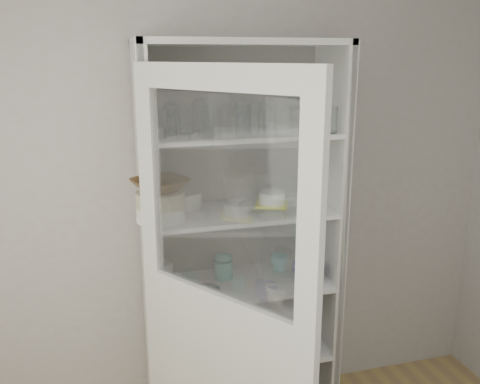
{
  "coord_description": "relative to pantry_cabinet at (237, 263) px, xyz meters",
  "views": [
    {
      "loc": [
        -0.46,
        -1.13,
        2.02
      ],
      "look_at": [
        0.2,
        1.27,
        1.35
      ],
      "focal_mm": 38.0,
      "sensor_mm": 36.0,
      "label": 1
    }
  ],
  "objects": [
    {
      "name": "tin_box",
      "position": [
        0.1,
        -0.05,
        -0.45
      ],
      "size": [
        0.22,
        0.17,
        0.06
      ],
      "primitive_type": "cube",
      "rotation": [
        0.0,
        0.0,
        0.18
      ],
      "color": "#A1A0AE",
      "rests_on": "shelf_bot"
    },
    {
      "name": "tumbler_5",
      "position": [
        0.35,
        -0.22,
        0.8
      ],
      "size": [
        0.1,
        0.1,
        0.15
      ],
      "primitive_type": "cylinder",
      "rotation": [
        0.0,
        0.0,
        -0.33
      ],
      "color": "silver",
      "rests_on": "shelf_glass"
    },
    {
      "name": "white_canister",
      "position": [
        -0.4,
        -0.02,
        -0.01
      ],
      "size": [
        0.13,
        0.13,
        0.13
      ],
      "primitive_type": "cylinder",
      "rotation": [
        0.0,
        0.0,
        -0.12
      ],
      "color": "white",
      "rests_on": "shelf_mugs"
    },
    {
      "name": "tumbler_7",
      "position": [
        -0.26,
        -0.07,
        0.79
      ],
      "size": [
        0.08,
        0.08,
        0.15
      ],
      "primitive_type": "cylinder",
      "rotation": [
        0.0,
        0.0,
        0.07
      ],
      "color": "silver",
      "rests_on": "shelf_glass"
    },
    {
      "name": "cream_bowl",
      "position": [
        -0.41,
        -0.13,
        0.43
      ],
      "size": [
        0.31,
        0.31,
        0.07
      ],
      "primitive_type": "cylinder",
      "rotation": [
        0.0,
        0.0,
        0.43
      ],
      "color": "beige",
      "rests_on": "plate_stack_front"
    },
    {
      "name": "yellow_trivet",
      "position": [
        0.16,
        -0.09,
        0.35
      ],
      "size": [
        0.21,
        0.21,
        0.01
      ],
      "primitive_type": "cube",
      "rotation": [
        0.0,
        0.0,
        -0.39
      ],
      "color": "yellow",
      "rests_on": "glass_platter"
    },
    {
      "name": "tumbler_3",
      "position": [
        0.03,
        -0.17,
        0.79
      ],
      "size": [
        0.09,
        0.09,
        0.14
      ],
      "primitive_type": "cylinder",
      "rotation": [
        0.0,
        0.0,
        -0.37
      ],
      "color": "silver",
      "rests_on": "shelf_glass"
    },
    {
      "name": "terracotta_bowl",
      "position": [
        -0.41,
        -0.13,
        0.49
      ],
      "size": [
        0.34,
        0.34,
        0.06
      ],
      "primitive_type": "imported",
      "rotation": [
        0.0,
        0.0,
        0.43
      ],
      "color": "brown",
      "rests_on": "cream_bowl"
    },
    {
      "name": "plate_stack_back",
      "position": [
        -0.27,
        0.05,
        0.36
      ],
      "size": [
        0.19,
        0.19,
        0.08
      ],
      "primitive_type": "cylinder",
      "color": "white",
      "rests_on": "shelf_plates"
    },
    {
      "name": "white_ramekin",
      "position": [
        0.16,
        -0.09,
        0.38
      ],
      "size": [
        0.14,
        0.14,
        0.06
      ],
      "primitive_type": "cylinder",
      "rotation": [
        0.0,
        0.0,
        0.07
      ],
      "color": "white",
      "rests_on": "yellow_trivet"
    },
    {
      "name": "teal_jar",
      "position": [
        -0.07,
        0.0,
        -0.02
      ],
      "size": [
        0.1,
        0.1,
        0.12
      ],
      "color": "teal",
      "rests_on": "shelf_mugs"
    },
    {
      "name": "cream_dish",
      "position": [
        -0.16,
        -0.06,
        -0.45
      ],
      "size": [
        0.22,
        0.22,
        0.06
      ],
      "primitive_type": "imported",
      "rotation": [
        0.0,
        0.0,
        0.06
      ],
      "color": "beige",
      "rests_on": "shelf_bot"
    },
    {
      "name": "plate_stack_front",
      "position": [
        -0.41,
        -0.13,
        0.36
      ],
      "size": [
        0.24,
        0.24,
        0.07
      ],
      "primitive_type": "cylinder",
      "color": "white",
      "rests_on": "shelf_plates"
    },
    {
      "name": "measuring_cups",
      "position": [
        -0.2,
        -0.17,
        -0.06
      ],
      "size": [
        0.1,
        0.1,
        0.04
      ],
      "primitive_type": "cylinder",
      "color": "#B3B5C7",
      "rests_on": "shelf_mugs"
    },
    {
      "name": "tumbler_0",
      "position": [
        -0.41,
        -0.18,
        0.79
      ],
      "size": [
        0.08,
        0.08,
        0.13
      ],
      "primitive_type": "cylinder",
      "rotation": [
        0.0,
        0.0,
        -0.29
      ],
      "color": "silver",
      "rests_on": "shelf_glass"
    },
    {
      "name": "pantry_cabinet",
      "position": [
        0.0,
        0.0,
        0.0
      ],
      "size": [
        1.0,
        0.45,
        2.1
      ],
      "color": "silver",
      "rests_on": "floor"
    },
    {
      "name": "tumbler_4",
      "position": [
        0.11,
        -0.19,
        0.79
      ],
      "size": [
        0.08,
        0.08,
        0.14
      ],
      "primitive_type": "cylinder",
      "rotation": [
        0.0,
        0.0,
        -0.2
      ],
      "color": "silver",
      "rests_on": "shelf_glass"
    },
    {
      "name": "mug_white",
      "position": [
        0.36,
        -0.19,
        -0.03
      ],
      "size": [
        0.11,
        0.11,
        0.1
      ],
      "primitive_type": "imported",
      "rotation": [
        0.0,
        0.0,
        -0.04
      ],
      "color": "white",
      "rests_on": "shelf_mugs"
    },
    {
      "name": "grey_bowl_stack",
      "position": [
        0.41,
        -0.04,
        0.4
      ],
      "size": [
        0.13,
        0.13,
        0.16
      ],
      "primitive_type": "cylinder",
      "color": "#AFB4B3",
      "rests_on": "shelf_plates"
    },
    {
      "name": "mug_blue",
      "position": [
        0.34,
        -0.12,
        -0.03
      ],
      "size": [
        0.16,
        0.16,
        0.1
      ],
      "primitive_type": "imported",
      "rotation": [
        0.0,
        0.0,
        -0.36
      ],
      "color": "#060A8B",
      "rests_on": "shelf_mugs"
    },
    {
      "name": "glass_platter",
      "position": [
        0.16,
        -0.09,
        0.33
      ],
      "size": [
        0.45,
        0.45,
        0.02
      ],
      "primitive_type": "cylinder",
      "rotation": [
        0.0,
        0.0,
        0.39
      ],
      "color": "silver",
      "rests_on": "shelf_plates"
    },
    {
      "name": "goblet_2",
      "position": [
        0.17,
        0.02,
        0.8
      ],
      "size": [
        0.07,
        0.07,
        0.16
      ],
      "primitive_type": null,
      "color": "silver",
      "rests_on": "shelf_glass"
    },
    {
      "name": "tumbler_2",
      "position": [
        -0.02,
        -0.19,
        0.8
      ],
      "size": [
        0.08,
        0.08,
        0.15
      ],
      "primitive_type": "cylinder",
      "rotation": [
        0.0,
        0.0,
        0.03
      ],
      "color": "silver",
      "rests_on": "shelf_glass"
    },
    {
      "name": "mug_teal",
      "position": [
        0.24,
        0.01,
        -0.03
      ],
      "size": [
        0.12,
        0.12,
        0.09
      ],
      "primitive_type": "imported",
      "rotation": [
        0.0,
        0.0,
        0.24
      ],
      "color": "teal",
      "rests_on": "shelf_mugs"
    },
    {
      "name": "goblet_3",
      "position": [
        0.32,
        0.03,
        0.81
      ],
      "size": [
        0.08,
        0.08,
        0.18
      ],
      "primitive_type": null,
      "color": "silver",
      "rests_on": "shelf_glass"
    },
    {
      "name": "wall_back",
      "position": [
        -0.2,
        0.16,
        0.36
      ],
      "size": [
        3.6,
        0.02,
        2.6
      ],
      "primitive_type": "cube",
      "color": "silver",
      "rests_on": "ground"
    },
    {
      "name": "tumbler_6",
      "position": [
        0.41,
        -0.22,
        0.79
      ],
      "size": [
        0.07,
        0.07,
        0.13
      ],
      "primitive_type": "cylinder",
      "rotation": [
        0.0,
        0.0,
        -0.02
      ],
      "color": "silver",
      "rests_on": "shelf_glass"
    },
    {
      "name": "tumbler_8",
      "position": [
        -0.34,
        -0.08,
        0.79
      ],
      "size": [
        0.08,
        0.08,
        0.13
      ],
      "primitive_type": "cylinder",
      "rotation": [
        0.0,
        0.0,
        -0.26
      ],
      "color": "silver",
      "rests_on": "shelf_glass"
    },
    {
      "name": "tumbler_9",
      "position": [
        -0.19,
        -0.05,
        0.78
      ],
      "size": [
        0.07,
        0.07,
        0.13
      ],
      "primitive_type": "cylinder",
      "rotation": [
        0.0,
        0.0,
        0.07
      ],
      "color": "silver",
      "rests_on": "shelf_glass"
    },
    {
      "name": "tumbler_1",
      "position": [
        -0.2,
        -0.19,
        0.8
      ],
      "size": [
        0.09,
        0.09,
        0.15
      ],
      "primitive_type": "cylinder",
      "rotation": [
        0.0,
        0.0,
        0.28
      ],
      "color": "silver",
      "rests_on": "shelf_glass"
    },
    {
      "name": "goblet_1",
      "position": [
        -0.18,
        0.01,
        0.81
      ],
      "size": [
        0.08,
        0.08,
        0.18
      ],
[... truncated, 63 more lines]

